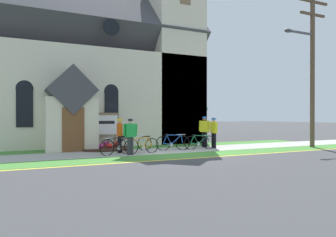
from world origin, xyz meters
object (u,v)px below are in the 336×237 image
Objects in this scene: bicycle_green at (134,143)px; roadside_conifer at (184,80)px; bicycle_blue at (117,146)px; bicycle_orange at (173,143)px; bicycle_silver at (142,145)px; cyclist_in_white_jersey at (120,133)px; church_sign at (101,125)px; cyclist_in_green_jersey at (130,134)px; utility_pole at (311,60)px; cyclist_in_red_jersey at (214,130)px; bicycle_yellow at (200,142)px; cyclist_in_blue_jersey at (204,129)px.

roadside_conifer is at bearing 48.25° from bicycle_green.
bicycle_orange is at bearing 10.51° from bicycle_blue.
bicycle_green is at bearing 90.53° from bicycle_silver.
cyclist_in_white_jersey is at bearing 64.00° from bicycle_blue.
cyclist_in_green_jersey is at bearing -80.04° from church_sign.
bicycle_green is 0.21× the size of utility_pole.
cyclist_in_white_jersey is at bearing -179.68° from cyclist_in_red_jersey.
church_sign is at bearing -144.37° from roadside_conifer.
bicycle_silver is at bearing -31.84° from cyclist_in_white_jersey.
cyclist_in_white_jersey is at bearing 148.16° from bicycle_silver.
bicycle_green is 3.36m from bicycle_yellow.
church_sign is 5.92m from cyclist_in_red_jersey.
cyclist_in_white_jersey is (-0.87, -0.56, 0.53)m from bicycle_green.
cyclist_in_blue_jersey is at bearing -18.35° from church_sign.
church_sign is 1.18× the size of cyclist_in_green_jersey.
bicycle_orange is at bearing 172.58° from bicycle_yellow.
bicycle_orange reaches higher than bicycle_yellow.
roadside_conifer is at bearing 50.65° from cyclist_in_green_jersey.
utility_pole is at bearing -23.73° from cyclist_in_blue_jersey.
cyclist_in_red_jersey is 9.00m from roadside_conifer.
utility_pole reaches higher than bicycle_blue.
cyclist_in_green_jersey is (0.48, -0.38, 0.54)m from bicycle_blue.
cyclist_in_white_jersey is at bearing -133.24° from roadside_conifer.
bicycle_orange is 1.06× the size of cyclist_in_white_jersey.
bicycle_silver is 0.92m from cyclist_in_green_jersey.
bicycle_orange is (1.84, 0.60, 0.02)m from bicycle_silver.
cyclist_in_green_jersey is at bearing -162.29° from cyclist_in_blue_jersey.
utility_pole is at bearing -13.76° from bicycle_green.
bicycle_green is at bearing 43.37° from bicycle_blue.
cyclist_in_green_jersey is at bearing -38.36° from bicycle_blue.
bicycle_blue is at bearing 177.49° from bicycle_silver.
cyclist_in_blue_jersey reaches higher than cyclist_in_green_jersey.
utility_pole is at bearing -9.63° from cyclist_in_white_jersey.
utility_pole is (6.07, -1.60, 4.38)m from bicycle_yellow.
cyclist_in_green_jersey is at bearing -153.24° from bicycle_silver.
utility_pole reaches higher than bicycle_yellow.
cyclist_in_white_jersey is at bearing -147.52° from bicycle_green.
cyclist_in_green_jersey reaches higher than bicycle_blue.
cyclist_in_green_jersey is at bearing -129.35° from roadside_conifer.
cyclist_in_red_jersey is at bearing 10.52° from cyclist_in_green_jersey.
bicycle_green is 4.30m from cyclist_in_red_jersey.
roadside_conifer is (7.45, 7.92, 3.66)m from cyclist_in_white_jersey.
bicycle_yellow is at bearing 10.71° from cyclist_in_green_jersey.
utility_pole is (5.34, -2.35, 3.75)m from cyclist_in_blue_jersey.
bicycle_orange is 2.32m from cyclist_in_blue_jersey.
bicycle_silver is at bearing -67.20° from church_sign.
church_sign is at bearing 112.80° from bicycle_silver.
cyclist_in_green_jersey reaches higher than bicycle_green.
bicycle_green is 1.11× the size of cyclist_in_red_jersey.
roadside_conifer is (7.69, 8.42, 4.19)m from bicycle_blue.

